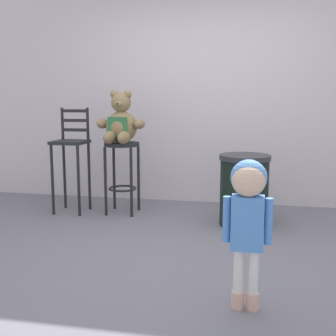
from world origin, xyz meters
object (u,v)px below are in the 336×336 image
Objects in this scene: child_walking at (248,202)px; bar_chair_empty at (71,151)px; bar_stool_with_teddy at (122,163)px; teddy_bear at (121,124)px; trash_bin at (244,190)px.

child_walking is 0.79× the size of bar_chair_empty.
bar_chair_empty reaches higher than bar_stool_with_teddy.
bar_stool_with_teddy is 2.49m from child_walking.
bar_stool_with_teddy is 0.60m from bar_chair_empty.
bar_chair_empty is at bearing -177.56° from teddy_bear.
child_walking is at bearing -54.57° from teddy_bear.
bar_stool_with_teddy is at bearing 90.00° from teddy_bear.
trash_bin is at bearing -9.15° from bar_stool_with_teddy.
bar_chair_empty is (-0.58, -0.05, 0.13)m from bar_stool_with_teddy.
trash_bin is (-0.07, 1.82, -0.31)m from child_walking.
bar_stool_with_teddy is at bearing 5.16° from bar_chair_empty.
bar_chair_empty is at bearing -174.84° from bar_stool_with_teddy.
trash_bin is (1.36, -0.19, -0.65)m from teddy_bear.
bar_chair_empty is (-2.01, 1.98, 0.02)m from child_walking.
bar_stool_with_teddy is at bearing -46.36° from child_walking.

